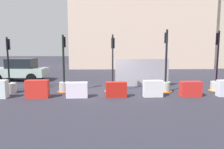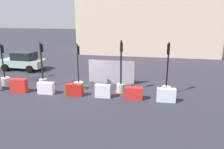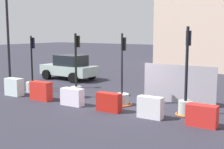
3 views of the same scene
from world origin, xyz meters
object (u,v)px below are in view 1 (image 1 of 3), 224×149
Objects in this scene: construction_barrier_1 at (37,89)px; construction_barrier_5 at (190,89)px; traffic_light_3 at (165,80)px; traffic_light_4 at (216,82)px; construction_barrier_3 at (116,90)px; car_silver_hatchback at (20,70)px; construction_barrier_4 at (153,89)px; construction_barrier_2 at (77,90)px; traffic_light_0 at (10,84)px; traffic_light_2 at (113,84)px; traffic_light_1 at (64,81)px.

construction_barrier_1 is 7.94m from construction_barrier_5.
traffic_light_3 is 3.12× the size of construction_barrier_1.
traffic_light_4 is (3.04, 0.12, -0.12)m from traffic_light_3.
car_silver_hatchback is at bearing 141.49° from construction_barrier_3.
car_silver_hatchback is (-9.14, 5.71, 0.43)m from construction_barrier_4.
construction_barrier_2 is 0.26× the size of car_silver_hatchback.
construction_barrier_1 is at bearing -32.27° from traffic_light_0.
traffic_light_2 is at bearing 96.35° from construction_barrier_3.
traffic_light_2 is 3.01× the size of construction_barrier_2.
construction_barrier_4 is 10.79m from car_silver_hatchback.
traffic_light_2 is at bearing 163.93° from construction_barrier_5.
traffic_light_2 is 6.09m from traffic_light_4.
traffic_light_3 reaches higher than traffic_light_1.
construction_barrier_4 is 0.24× the size of car_silver_hatchback.
traffic_light_0 is 0.88× the size of traffic_light_3.
construction_barrier_1 is at bearing -179.88° from construction_barrier_2.
traffic_light_2 is at bearing 178.85° from traffic_light_3.
traffic_light_0 is 11.91m from traffic_light_4.
construction_barrier_4 is (1.91, 0.04, 0.03)m from construction_barrier_3.
traffic_light_3 is at bearing 0.07° from traffic_light_0.
construction_barrier_4 is (-4.03, -1.29, -0.14)m from traffic_light_4.
construction_barrier_3 is (4.01, 0.04, -0.06)m from construction_barrier_1.
traffic_light_3 reaches higher than construction_barrier_4.
traffic_light_1 is at bearing 177.84° from traffic_light_2.
traffic_light_4 is 2.37m from construction_barrier_5.
construction_barrier_4 is at bearing 1.23° from construction_barrier_3.
traffic_light_2 is 3.05m from traffic_light_3.
car_silver_hatchback is (-1.26, 4.55, 0.33)m from traffic_light_0.
construction_barrier_4 is (5.92, 0.08, -0.03)m from construction_barrier_1.
traffic_light_0 is 6.09m from construction_barrier_3.
construction_barrier_2 is 1.00× the size of construction_barrier_5.
traffic_light_1 is at bearing 123.39° from construction_barrier_2.
construction_barrier_1 is (-3.87, -1.31, -0.03)m from traffic_light_2.
traffic_light_3 is at bearing 10.21° from construction_barrier_1.
traffic_light_0 reaches higher than construction_barrier_3.
traffic_light_1 is at bearing 3.36° from traffic_light_0.
traffic_light_1 is at bearing 164.58° from construction_barrier_4.
construction_barrier_1 is 1.05× the size of construction_barrier_3.
construction_barrier_3 is at bearing -25.13° from traffic_light_1.
traffic_light_3 reaches higher than construction_barrier_2.
construction_barrier_5 is at bearing 1.75° from construction_barrier_4.
construction_barrier_3 is at bearing -157.36° from traffic_light_3.
traffic_light_4 is at bearing -0.32° from traffic_light_1.
construction_barrier_5 is at bearing -148.77° from traffic_light_4.
construction_barrier_4 is 0.92× the size of construction_barrier_5.
traffic_light_4 is at bearing 12.60° from construction_barrier_3.
traffic_light_3 is 3.26× the size of construction_barrier_2.
construction_barrier_5 is (-2.02, -1.23, -0.17)m from traffic_light_4.
construction_barrier_1 is 6.63m from car_silver_hatchback.
construction_barrier_5 is at bearing -16.07° from traffic_light_2.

